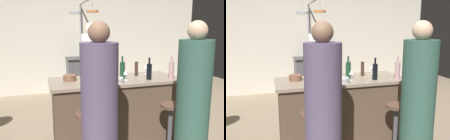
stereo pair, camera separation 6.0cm
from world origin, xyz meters
TOP-DOWN VIEW (x-y plane):
  - ground_plane at (0.00, 0.00)m, footprint 9.00×9.00m
  - back_wall at (0.00, 2.85)m, footprint 6.40×0.16m
  - kitchen_island at (0.00, 0.00)m, footprint 1.80×0.72m
  - stove_range at (0.00, 2.45)m, footprint 0.80×0.64m
  - chef at (-0.13, 0.96)m, footprint 0.36×0.36m
  - bar_stool_right at (0.52, -0.62)m, footprint 0.28×0.28m
  - guest_right at (0.55, -1.00)m, footprint 0.36×0.36m
  - bar_stool_left at (-0.53, -0.62)m, footprint 0.28×0.28m
  - guest_left at (-0.48, -0.98)m, footprint 0.35×0.35m
  - overhead_pot_rack at (-0.06, 2.07)m, footprint 0.59×1.32m
  - cutting_board at (-0.12, 0.12)m, footprint 0.32×0.22m
  - pepper_mill at (0.37, 0.12)m, footprint 0.05×0.05m
  - wine_bottle_dark at (0.44, -0.17)m, footprint 0.07×0.07m
  - wine_bottle_green at (0.11, -0.00)m, footprint 0.07×0.07m
  - wine_bottle_rose at (0.75, -0.22)m, footprint 0.07×0.07m
  - wine_glass_by_chef at (0.11, -0.11)m, footprint 0.07×0.07m
  - wine_glass_near_left_guest at (0.57, 0.21)m, footprint 0.07×0.07m
  - mixing_bowl_wooden at (-0.62, 0.08)m, footprint 0.17×0.17m
  - mixing_bowl_steel at (-0.06, -0.20)m, footprint 0.21×0.21m

SIDE VIEW (x-z plane):
  - ground_plane at x=0.00m, z-range 0.00..0.00m
  - bar_stool_right at x=0.52m, z-range 0.04..0.72m
  - bar_stool_left at x=-0.53m, z-range 0.04..0.72m
  - stove_range at x=0.00m, z-range 0.00..0.89m
  - kitchen_island at x=0.00m, z-range 0.00..0.90m
  - guest_left at x=-0.48m, z-range -0.06..1.61m
  - guest_right at x=0.55m, z-range -0.06..1.62m
  - chef at x=-0.13m, z-range -0.06..1.63m
  - cutting_board at x=-0.12m, z-range 0.90..0.92m
  - mixing_bowl_steel at x=-0.06m, z-range 0.90..0.96m
  - mixing_bowl_wooden at x=-0.62m, z-range 0.90..0.98m
  - pepper_mill at x=0.37m, z-range 0.90..1.11m
  - wine_glass_by_chef at x=0.11m, z-range 0.93..1.08m
  - wine_glass_near_left_guest at x=0.57m, z-range 0.93..1.08m
  - wine_bottle_dark at x=0.44m, z-range 0.86..1.17m
  - wine_bottle_green at x=0.11m, z-range 0.86..1.18m
  - wine_bottle_rose at x=0.75m, z-range 0.86..1.19m
  - back_wall at x=0.00m, z-range 0.00..2.60m
  - overhead_pot_rack at x=-0.06m, z-range 0.54..2.71m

